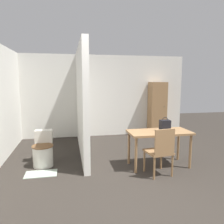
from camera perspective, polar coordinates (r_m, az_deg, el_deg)
ground_plane at (r=3.20m, az=7.59°, el=-24.57°), size 16.00×16.00×0.00m
wall_back at (r=6.83m, az=-3.72°, el=4.19°), size 5.56×0.12×2.50m
partition_wall at (r=5.27m, az=-8.00°, el=2.94°), size 0.12×2.90×2.50m
dining_table at (r=4.51m, az=12.23°, el=-6.00°), size 1.24×0.60×0.72m
wooden_chair at (r=4.10m, az=12.57°, el=-9.68°), size 0.48×0.48×0.89m
toilet at (r=4.75m, az=-17.55°, el=-9.83°), size 0.42×0.57×0.69m
handbag at (r=4.53m, az=13.65°, el=-3.39°), size 0.20×0.14×0.28m
wooden_cabinet at (r=7.08m, az=11.71°, el=0.85°), size 0.50×0.44×1.68m
bath_mat at (r=4.42m, az=-18.03°, el=-15.10°), size 0.58×0.34×0.01m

